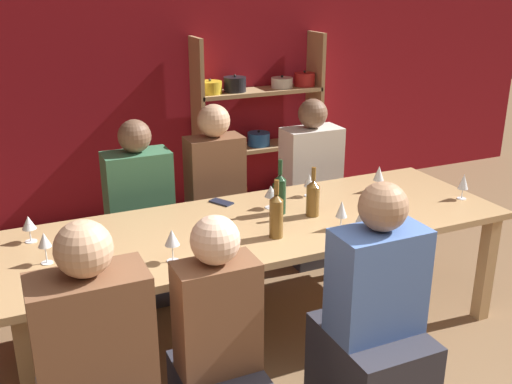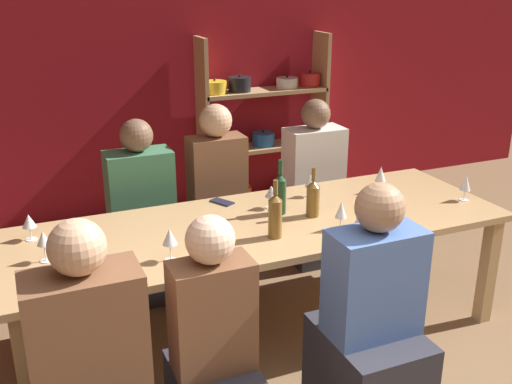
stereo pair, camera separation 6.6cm
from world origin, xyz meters
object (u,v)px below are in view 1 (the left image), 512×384
(wine_glass_red_b, at_px, (227,230))
(wine_glass_red_e, at_px, (29,224))
(wine_glass_red_d, at_px, (342,210))
(cell_phone, at_px, (221,202))
(wine_bottle_green, at_px, (276,215))
(person_near_c, at_px, (218,368))
(person_far_b, at_px, (216,216))
(person_far_c, at_px, (141,233))
(shelf_unit, at_px, (254,137))
(wine_bottle_dark, at_px, (313,197))
(wine_glass_red_c, at_px, (309,181))
(person_near_b, at_px, (373,337))
(wine_glass_red_f, at_px, (379,174))
(wine_glass_empty_a, at_px, (44,241))
(wine_glass_white_b, at_px, (172,239))
(wine_glass_white_c, at_px, (463,182))
(wine_bottle_amber, at_px, (280,193))
(wine_glass_white_a, at_px, (363,215))
(dining_table, at_px, (263,233))
(person_far_a, at_px, (310,200))

(wine_glass_red_b, height_order, wine_glass_red_e, wine_glass_red_b)
(wine_glass_red_d, distance_m, cell_phone, 0.80)
(wine_bottle_green, distance_m, person_near_c, 0.90)
(wine_glass_red_b, relative_size, person_far_b, 0.12)
(person_far_c, bearing_deg, shelf_unit, -137.76)
(wine_bottle_dark, height_order, wine_glass_red_c, wine_bottle_dark)
(person_near_b, bearing_deg, wine_glass_red_d, 73.39)
(wine_glass_red_e, xyz_separation_m, wine_glass_red_f, (2.15, -0.10, 0.01))
(wine_glass_empty_a, bearing_deg, wine_glass_white_b, -22.37)
(wine_glass_red_d, distance_m, wine_glass_white_c, 0.96)
(person_near_c, bearing_deg, wine_glass_red_b, 63.92)
(shelf_unit, relative_size, wine_glass_red_e, 10.85)
(wine_glass_white_c, height_order, wine_glass_red_f, wine_glass_red_f)
(person_near_b, height_order, person_far_c, person_near_b)
(wine_glass_red_c, bearing_deg, wine_glass_red_b, -145.76)
(wine_bottle_amber, bearing_deg, shelf_unit, 69.82)
(wine_glass_white_a, height_order, wine_glass_white_c, wine_glass_white_a)
(wine_glass_white_a, distance_m, wine_glass_red_d, 0.16)
(wine_glass_white_b, bearing_deg, cell_phone, 51.94)
(person_far_b, distance_m, person_near_c, 1.69)
(wine_bottle_green, distance_m, wine_glass_red_e, 1.31)
(wine_glass_red_c, bearing_deg, wine_glass_empty_a, -169.50)
(dining_table, distance_m, wine_glass_white_b, 0.70)
(wine_glass_red_b, bearing_deg, person_far_c, 100.59)
(shelf_unit, distance_m, wine_bottle_dark, 2.22)
(wine_bottle_amber, height_order, person_near_b, person_near_b)
(wine_bottle_green, bearing_deg, wine_glass_red_f, 22.41)
(person_far_c, bearing_deg, wine_glass_red_c, 150.89)
(dining_table, relative_size, cell_phone, 17.34)
(dining_table, bearing_deg, person_near_b, -78.78)
(person_near_c, xyz_separation_m, person_far_c, (0.05, 1.59, 0.01))
(wine_glass_white_a, relative_size, wine_glass_red_c, 1.29)
(wine_glass_white_c, xyz_separation_m, person_far_a, (-0.50, 1.05, -0.40))
(wine_glass_red_b, xyz_separation_m, wine_glass_red_d, (0.68, -0.01, -0.00))
(wine_glass_empty_a, height_order, person_far_c, person_far_c)
(wine_bottle_green, distance_m, wine_glass_empty_a, 1.18)
(wine_glass_white_a, xyz_separation_m, person_far_c, (-0.92, 1.24, -0.43))
(person_far_a, xyz_separation_m, person_far_b, (-0.79, -0.06, 0.03))
(wine_glass_empty_a, bearing_deg, person_far_a, 24.41)
(person_near_c, distance_m, person_far_c, 1.59)
(person_far_c, bearing_deg, wine_glass_white_a, 126.62)
(person_near_b, relative_size, person_near_c, 1.06)
(wine_glass_white_c, height_order, cell_phone, wine_glass_white_c)
(dining_table, xyz_separation_m, wine_glass_red_f, (0.91, 0.17, 0.19))
(person_far_c, bearing_deg, person_near_b, 112.53)
(person_near_c, bearing_deg, person_far_b, 69.60)
(shelf_unit, xyz_separation_m, person_far_c, (-1.41, -1.28, -0.20))
(person_near_c, bearing_deg, wine_glass_red_c, 45.40)
(wine_glass_empty_a, distance_m, person_near_c, 1.05)
(shelf_unit, bearing_deg, wine_glass_red_e, -139.27)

